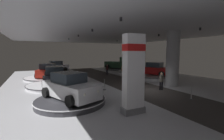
% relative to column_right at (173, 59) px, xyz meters
% --- Properties ---
extents(ground, '(24.00, 44.00, 0.06)m').
position_rel_column_right_xyz_m(ground, '(-3.59, -0.34, -2.77)').
color(ground, '#B2B2B7').
extents(ceiling_with_spotlights, '(24.00, 44.00, 0.39)m').
position_rel_column_right_xyz_m(ceiling_with_spotlights, '(-3.59, -0.34, 2.80)').
color(ceiling_with_spotlights, silver).
extents(column_right, '(1.29, 1.29, 5.50)m').
position_rel_column_right_xyz_m(column_right, '(0.00, 0.00, 0.00)').
color(column_right, '#ADADB2').
rests_on(column_right, ground).
extents(brand_sign_pylon, '(1.28, 0.67, 4.32)m').
position_rel_column_right_xyz_m(brand_sign_pylon, '(-7.82, -4.38, -0.52)').
color(brand_sign_pylon, slate).
rests_on(brand_sign_pylon, ground).
extents(display_platform_far_left, '(5.78, 5.78, 0.29)m').
position_rel_column_right_xyz_m(display_platform_far_left, '(-10.93, 9.97, -2.59)').
color(display_platform_far_left, silver).
rests_on(display_platform_far_left, ground).
extents(display_car_far_left, '(3.31, 4.56, 1.71)m').
position_rel_column_right_xyz_m(display_car_far_left, '(-10.94, 9.94, -1.69)').
color(display_car_far_left, maroon).
rests_on(display_car_far_left, display_platform_far_left).
extents(display_platform_mid_right, '(6.04, 6.04, 0.38)m').
position_rel_column_right_xyz_m(display_platform_mid_right, '(1.85, 4.84, -2.54)').
color(display_platform_mid_right, silver).
rests_on(display_platform_mid_right, ground).
extents(display_car_mid_right, '(3.59, 4.56, 1.71)m').
position_rel_column_right_xyz_m(display_car_mid_right, '(1.87, 4.81, -1.61)').
color(display_car_mid_right, red).
rests_on(display_car_mid_right, display_platform_mid_right).
extents(display_platform_deep_left, '(4.81, 4.81, 0.30)m').
position_rel_column_right_xyz_m(display_platform_deep_left, '(-9.36, 16.05, -2.58)').
color(display_platform_deep_left, '#333338').
rests_on(display_platform_deep_left, ground).
extents(display_car_deep_left, '(4.32, 2.42, 1.71)m').
position_rel_column_right_xyz_m(display_car_deep_left, '(-9.33, 16.06, -1.69)').
color(display_car_deep_left, silver).
rests_on(display_car_deep_left, display_platform_deep_left).
extents(display_platform_far_right, '(4.71, 4.71, 0.35)m').
position_rel_column_right_xyz_m(display_platform_far_right, '(1.81, 10.00, -2.56)').
color(display_platform_far_right, silver).
rests_on(display_platform_far_right, ground).
extents(display_car_far_right, '(4.44, 3.95, 1.71)m').
position_rel_column_right_xyz_m(display_car_far_right, '(1.79, 9.98, -1.63)').
color(display_car_far_right, '#B77519').
rests_on(display_car_far_right, display_platform_far_right).
extents(display_platform_deep_right, '(5.68, 5.68, 0.22)m').
position_rel_column_right_xyz_m(display_platform_deep_right, '(2.84, 16.43, -2.62)').
color(display_platform_deep_right, '#333338').
rests_on(display_platform_deep_right, ground).
extents(pickup_truck_deep_right, '(4.69, 5.59, 2.30)m').
position_rel_column_right_xyz_m(pickup_truck_deep_right, '(3.02, 16.16, -1.59)').
color(pickup_truck_deep_right, '#2D5638').
rests_on(pickup_truck_deep_right, display_platform_deep_right).
extents(display_platform_mid_left, '(5.19, 5.19, 0.31)m').
position_rel_column_right_xyz_m(display_platform_mid_left, '(-10.82, 4.60, -2.58)').
color(display_platform_mid_left, silver).
rests_on(display_platform_mid_left, ground).
extents(display_car_mid_left, '(2.49, 4.34, 1.71)m').
position_rel_column_right_xyz_m(display_car_mid_left, '(-10.82, 4.63, -1.67)').
color(display_car_mid_left, black).
rests_on(display_car_mid_left, display_platform_mid_left).
extents(display_platform_near_left, '(4.59, 4.59, 0.36)m').
position_rel_column_right_xyz_m(display_platform_near_left, '(-10.54, -1.19, -2.55)').
color(display_platform_near_left, '#333338').
rests_on(display_platform_near_left, ground).
extents(display_car_near_left, '(3.35, 4.57, 1.71)m').
position_rel_column_right_xyz_m(display_car_near_left, '(-10.55, -1.16, -1.63)').
color(display_car_near_left, silver).
rests_on(display_car_near_left, display_platform_near_left).
extents(visitor_walking_near, '(0.32, 0.32, 1.59)m').
position_rel_column_right_xyz_m(visitor_walking_near, '(-2.43, -1.01, -1.84)').
color(visitor_walking_near, black).
rests_on(visitor_walking_near, ground).
extents(visitor_walking_far, '(0.32, 0.32, 1.59)m').
position_rel_column_right_xyz_m(visitor_walking_far, '(-2.56, 10.17, -1.84)').
color(visitor_walking_far, black).
rests_on(visitor_walking_far, ground).
extents(stanchion_a, '(0.28, 0.28, 1.01)m').
position_rel_column_right_xyz_m(stanchion_a, '(-6.98, 1.34, -2.38)').
color(stanchion_a, '#333338').
rests_on(stanchion_a, ground).
extents(stanchion_b, '(0.28, 0.28, 1.01)m').
position_rel_column_right_xyz_m(stanchion_b, '(-1.54, 3.24, -2.38)').
color(stanchion_b, '#333338').
rests_on(stanchion_b, ground).
extents(stanchion_c, '(0.28, 0.28, 1.01)m').
position_rel_column_right_xyz_m(stanchion_c, '(-2.61, -4.15, -2.38)').
color(stanchion_c, '#333338').
rests_on(stanchion_c, ground).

